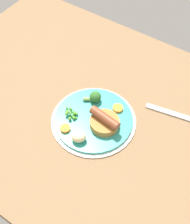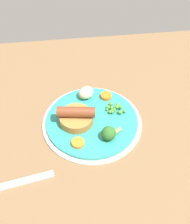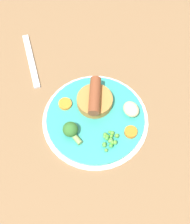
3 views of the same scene
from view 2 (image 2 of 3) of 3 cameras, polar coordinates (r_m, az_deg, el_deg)
dining_table at (r=95.24cm, az=3.07°, el=-3.91°), size 110.00×80.00×3.00cm
dinner_plate at (r=95.52cm, az=-0.46°, el=-1.63°), size 25.40×25.40×1.40cm
sausage_pudding at (r=93.45cm, az=-2.88°, el=-0.70°), size 9.74×8.60×4.87cm
pea_pile at (r=96.51cm, az=3.07°, el=0.58°), size 5.16×4.05×1.83cm
broccoli_floret_near at (r=90.20cm, az=2.19°, el=-3.25°), size 5.21×4.31×3.54cm
potato_chunk_1 at (r=99.34cm, az=-1.37°, el=2.97°), size 5.33×5.08×3.26cm
carrot_slice_0 at (r=90.03cm, az=-2.61°, el=-4.72°), size 4.34×4.34×0.83cm
carrot_slice_4 at (r=100.12cm, az=1.71°, el=2.47°), size 4.01×4.01×0.97cm
fork at (r=87.32cm, az=-12.17°, el=-10.64°), size 17.97×5.00×0.60cm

